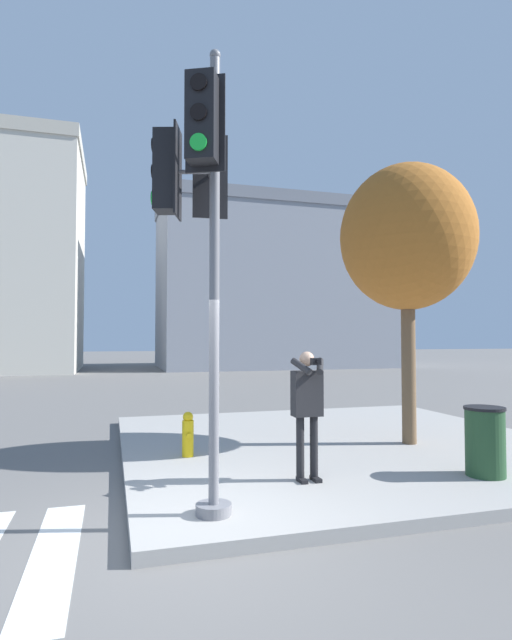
% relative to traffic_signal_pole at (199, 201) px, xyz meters
% --- Properties ---
extents(ground_plane, '(160.00, 160.00, 0.00)m').
position_rel_traffic_signal_pole_xyz_m(ground_plane, '(-0.23, -0.28, -3.60)').
color(ground_plane, slate).
extents(sidewalk_corner, '(8.00, 8.00, 0.15)m').
position_rel_traffic_signal_pole_xyz_m(sidewalk_corner, '(3.27, 3.22, -3.53)').
color(sidewalk_corner, '#9E9B96').
rests_on(sidewalk_corner, ground_plane).
extents(traffic_signal_pole, '(0.93, 1.37, 5.18)m').
position_rel_traffic_signal_pole_xyz_m(traffic_signal_pole, '(0.00, 0.00, 0.00)').
color(traffic_signal_pole, slate).
rests_on(traffic_signal_pole, sidewalk_corner).
extents(person_photographer, '(0.50, 0.53, 1.74)m').
position_rel_traffic_signal_pole_xyz_m(person_photographer, '(1.65, 0.89, -2.40)').
color(person_photographer, black).
rests_on(person_photographer, sidewalk_corner).
extents(street_tree, '(2.47, 2.47, 5.17)m').
position_rel_traffic_signal_pole_xyz_m(street_tree, '(4.35, 2.59, 0.33)').
color(street_tree, brown).
rests_on(street_tree, sidewalk_corner).
extents(fire_hydrant, '(0.19, 0.25, 0.72)m').
position_rel_traffic_signal_pole_xyz_m(fire_hydrant, '(0.30, 2.71, -3.09)').
color(fire_hydrant, yellow).
rests_on(fire_hydrant, sidewalk_corner).
extents(trash_bin, '(0.56, 0.56, 0.96)m').
position_rel_traffic_signal_pole_xyz_m(trash_bin, '(4.13, 0.41, -2.97)').
color(trash_bin, '#234728').
rests_on(trash_bin, sidewalk_corner).
extents(building_right, '(16.73, 8.59, 12.00)m').
position_rel_traffic_signal_pole_xyz_m(building_right, '(10.60, 29.56, 2.41)').
color(building_right, gray).
rests_on(building_right, ground_plane).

